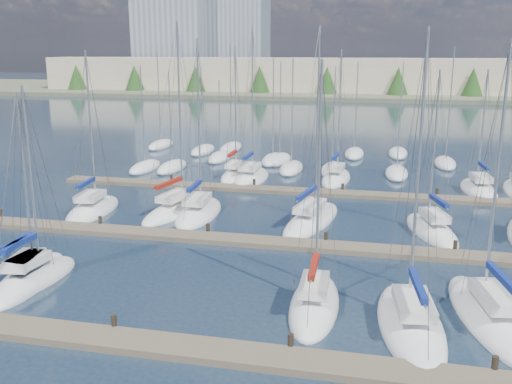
% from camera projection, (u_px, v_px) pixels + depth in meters
% --- Properties ---
extents(ground, '(400.00, 400.00, 0.00)m').
position_uv_depth(ground, '(329.00, 141.00, 78.73)').
color(ground, '#223245').
rests_on(ground, ground).
extents(dock_near, '(44.00, 1.93, 1.10)m').
position_uv_depth(dock_near, '(193.00, 349.00, 23.84)').
color(dock_near, '#6B5E4C').
rests_on(dock_near, ground).
extents(dock_mid, '(44.00, 1.93, 1.10)m').
position_uv_depth(dock_mid, '(263.00, 242.00, 37.09)').
color(dock_mid, '#6B5E4C').
rests_on(dock_mid, ground).
extents(dock_far, '(44.00, 1.93, 1.10)m').
position_uv_depth(dock_far, '(296.00, 191.00, 50.33)').
color(dock_far, '#6B5E4C').
rests_on(dock_far, ground).
extents(sailboat_d, '(2.63, 7.71, 12.64)m').
position_uv_depth(sailboat_d, '(314.00, 304.00, 28.00)').
color(sailboat_d, white).
rests_on(sailboat_d, ground).
extents(sailboat_l, '(4.51, 8.06, 11.79)m').
position_uv_depth(sailboat_l, '(431.00, 230.00, 39.42)').
color(sailboat_l, white).
rests_on(sailboat_l, ground).
extents(sailboat_j, '(3.35, 8.43, 13.88)m').
position_uv_depth(sailboat_j, '(199.00, 213.00, 43.65)').
color(sailboat_j, white).
rests_on(sailboat_j, ground).
extents(sailboat_q, '(3.38, 7.98, 11.42)m').
position_uv_depth(sailboat_q, '(479.00, 190.00, 50.81)').
color(sailboat_q, white).
rests_on(sailboat_q, ground).
extents(sailboat_p, '(3.02, 7.81, 13.10)m').
position_uv_depth(sailboat_p, '(336.00, 178.00, 55.18)').
color(sailboat_p, white).
rests_on(sailboat_p, ground).
extents(sailboat_h, '(3.69, 7.95, 13.00)m').
position_uv_depth(sailboat_h, '(93.00, 209.00, 44.53)').
color(sailboat_h, white).
rests_on(sailboat_h, ground).
extents(sailboat_o, '(3.10, 8.24, 15.25)m').
position_uv_depth(sailboat_o, '(251.00, 178.00, 55.48)').
color(sailboat_o, white).
rests_on(sailboat_o, ground).
extents(sailboat_i, '(4.28, 9.68, 15.11)m').
position_uv_depth(sailboat_i, '(178.00, 209.00, 44.62)').
color(sailboat_i, white).
rests_on(sailboat_i, ground).
extents(sailboat_n, '(2.30, 7.30, 13.28)m').
position_uv_depth(sailboat_n, '(235.00, 175.00, 56.59)').
color(sailboat_n, white).
rests_on(sailboat_n, ground).
extents(sailboat_k, '(4.50, 10.16, 14.72)m').
position_uv_depth(sailboat_k, '(312.00, 220.00, 41.75)').
color(sailboat_k, white).
rests_on(sailboat_k, ground).
extents(sailboat_b, '(3.63, 8.04, 10.92)m').
position_uv_depth(sailboat_b, '(29.00, 278.00, 31.16)').
color(sailboat_b, white).
rests_on(sailboat_b, ground).
extents(sailboat_e, '(3.84, 9.14, 14.01)m').
position_uv_depth(sailboat_e, '(410.00, 323.00, 26.04)').
color(sailboat_e, white).
rests_on(sailboat_e, ground).
extents(sailboat_c, '(3.01, 6.75, 11.29)m').
position_uv_depth(sailboat_c, '(34.00, 278.00, 31.12)').
color(sailboat_c, white).
rests_on(sailboat_c, ground).
extents(sailboat_f, '(4.28, 9.84, 13.49)m').
position_uv_depth(sailboat_f, '(489.00, 316.00, 26.78)').
color(sailboat_f, white).
rests_on(sailboat_f, ground).
extents(distant_boats, '(36.93, 20.75, 13.30)m').
position_uv_depth(distant_boats, '(277.00, 159.00, 64.23)').
color(distant_boats, '#9EA0A5').
rests_on(distant_boats, ground).
extents(shoreline, '(400.00, 60.00, 38.00)m').
position_uv_depth(shoreline, '(315.00, 66.00, 164.67)').
color(shoreline, '#666B51').
rests_on(shoreline, ground).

